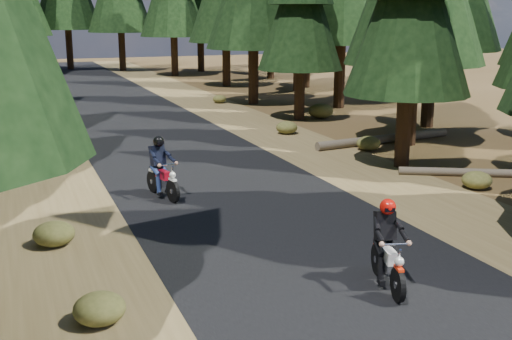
{
  "coord_description": "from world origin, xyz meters",
  "views": [
    {
      "loc": [
        -5.29,
        -12.13,
        4.66
      ],
      "look_at": [
        0.0,
        1.5,
        1.1
      ],
      "focal_mm": 45.0,
      "sensor_mm": 36.0,
      "label": 1
    }
  ],
  "objects_px": {
    "rider_follow": "(162,178)",
    "log_near": "(385,139)",
    "log_far": "(471,172)",
    "rider_lead": "(388,259)"
  },
  "relations": [
    {
      "from": "log_near",
      "to": "rider_lead",
      "type": "xyz_separation_m",
      "value": [
        -7.01,
        -11.18,
        0.37
      ]
    },
    {
      "from": "log_far",
      "to": "rider_lead",
      "type": "bearing_deg",
      "value": -110.84
    },
    {
      "from": "log_near",
      "to": "rider_lead",
      "type": "relative_size",
      "value": 3.28
    },
    {
      "from": "log_far",
      "to": "log_near",
      "type": "bearing_deg",
      "value": 113.79
    },
    {
      "from": "log_near",
      "to": "rider_lead",
      "type": "height_order",
      "value": "rider_lead"
    },
    {
      "from": "log_near",
      "to": "log_far",
      "type": "height_order",
      "value": "log_near"
    },
    {
      "from": "rider_follow",
      "to": "log_near",
      "type": "bearing_deg",
      "value": -168.87
    },
    {
      "from": "log_near",
      "to": "log_far",
      "type": "bearing_deg",
      "value": -101.23
    },
    {
      "from": "log_far",
      "to": "rider_follow",
      "type": "xyz_separation_m",
      "value": [
        -9.01,
        1.08,
        0.42
      ]
    },
    {
      "from": "log_far",
      "to": "rider_follow",
      "type": "bearing_deg",
      "value": -159.28
    }
  ]
}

